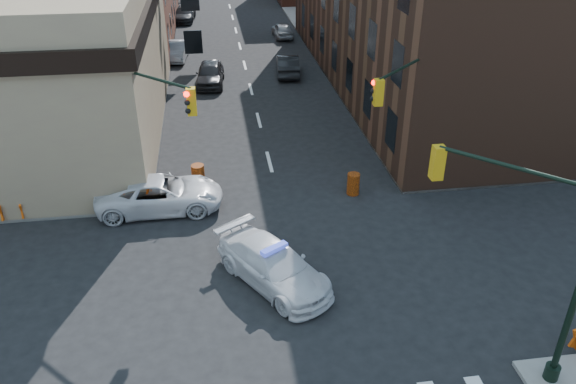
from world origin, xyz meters
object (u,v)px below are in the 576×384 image
object	(u,v)px
pedestrian_b	(38,196)
barricade_nw_a	(138,199)
pickup	(160,194)
pedestrian_a	(81,193)
barrel_road	(353,184)
barrel_bank	(198,176)
parked_car_wfar	(177,51)
parked_car_enear	(288,65)
parked_car_wnear	(210,74)
police_car	(273,266)

from	to	relation	value
pedestrian_b	barricade_nw_a	bearing A→B (deg)	-31.52
pickup	pedestrian_a	distance (m)	3.51
pedestrian_b	barrel_road	distance (m)	14.57
pedestrian_b	barrel_bank	xyz separation A→B (m)	(7.14, 1.71, -0.38)
parked_car_wfar	parked_car_enear	distance (m)	10.17
pedestrian_b	barrel_bank	world-z (taller)	pedestrian_b
pedestrian_b	barricade_nw_a	size ratio (longest dim) A/B	1.17
pickup	parked_car_wnear	size ratio (longest dim) A/B	1.19
pickup	barrel_bank	xyz separation A→B (m)	(1.73, 2.00, -0.22)
barrel_road	barricade_nw_a	size ratio (longest dim) A/B	0.78
pickup	barrel_road	xyz separation A→B (m)	(9.16, 0.14, -0.26)
parked_car_wfar	barrel_bank	distance (m)	22.70
parked_car_wnear	pedestrian_b	world-z (taller)	pedestrian_b
pickup	barrel_bank	world-z (taller)	pickup
police_car	pedestrian_a	size ratio (longest dim) A/B	3.12
pedestrian_a	pedestrian_b	bearing A→B (deg)	-170.32
police_car	pickup	xyz separation A→B (m)	(-4.52, 6.09, 0.03)
police_car	barricade_nw_a	bearing A→B (deg)	100.29
parked_car_wfar	barricade_nw_a	xyz separation A→B (m)	(-1.00, -24.74, -0.08)
barrel_road	barricade_nw_a	bearing A→B (deg)	-178.64
parked_car_wnear	barricade_nw_a	distance (m)	18.18
parked_car_wnear	barrel_road	distance (m)	18.74
barrel_road	parked_car_wnear	bearing A→B (deg)	110.29
pickup	barricade_nw_a	xyz separation A→B (m)	(-0.98, -0.10, -0.13)
pickup	barrel_road	size ratio (longest dim) A/B	5.31
pedestrian_a	pedestrian_b	world-z (taller)	pedestrian_a
parked_car_wfar	parked_car_wnear	bearing A→B (deg)	-63.55
barrel_road	barricade_nw_a	world-z (taller)	barricade_nw_a
barrel_bank	pedestrian_a	bearing A→B (deg)	-161.01
pedestrian_b	parked_car_enear	bearing A→B (deg)	27.02
police_car	parked_car_enear	world-z (taller)	parked_car_enear
parked_car_wfar	barrel_bank	bearing A→B (deg)	-80.09
pickup	pedestrian_a	xyz separation A→B (m)	(-3.50, 0.20, 0.20)
pickup	parked_car_wfar	distance (m)	24.64
pickup	barrel_road	bearing A→B (deg)	-89.63
barricade_nw_a	police_car	bearing A→B (deg)	-37.90
pedestrian_a	barrel_road	bearing A→B (deg)	12.23
parked_car_wfar	parked_car_enear	size ratio (longest dim) A/B	0.95
parked_car_enear	pickup	bearing A→B (deg)	71.19
parked_car_enear	pedestrian_b	size ratio (longest dim) A/B	2.92
barrel_road	pickup	bearing A→B (deg)	-179.12
parked_car_wfar	barrel_road	world-z (taller)	parked_car_wfar
pedestrian_a	barrel_bank	bearing A→B (deg)	31.49
police_car	barrel_road	bearing A→B (deg)	21.10
parked_car_wnear	parked_car_enear	xyz separation A→B (m)	(6.00, 1.56, -0.04)
police_car	barricade_nw_a	world-z (taller)	police_car
parked_car_wnear	barrel_bank	bearing A→B (deg)	-88.79
pedestrian_a	barricade_nw_a	bearing A→B (deg)	5.71
police_car	barricade_nw_a	xyz separation A→B (m)	(-5.50, 5.99, -0.10)
parked_car_enear	barricade_nw_a	size ratio (longest dim) A/B	3.43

